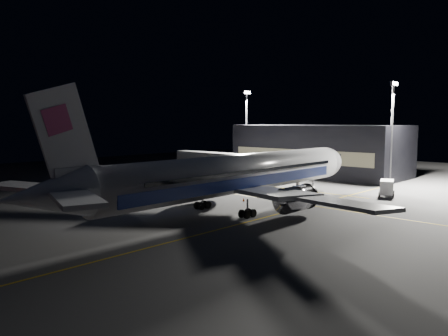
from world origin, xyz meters
TOP-DOWN VIEW (x-y plane):
  - ground at (0.00, 0.00)m, footprint 200.00×200.00m
  - guide_line_main at (10.00, 0.00)m, footprint 0.25×80.00m
  - guide_line_cross at (0.00, -6.00)m, footprint 70.00×0.25m
  - guide_line_side at (22.00, 10.00)m, footprint 0.25×40.00m
  - airliner at (-1.08, 0.00)m, footprint 61.48×54.22m
  - terminal at (45.98, 14.00)m, footprint 18.12×40.00m
  - jet_bridge at (22.00, 18.06)m, footprint 3.60×34.40m
  - floodlight_mast_north at (40.00, 31.99)m, footprint 2.40×0.68m
  - floodlight_mast_south at (40.00, -6.01)m, footprint 2.40×0.67m
  - service_truck at (26.77, -10.87)m, footprint 5.85×3.95m
  - baggage_tug at (-9.79, 18.40)m, footprint 2.96×2.51m
  - safety_cone_a at (6.00, 14.00)m, footprint 0.36×0.36m
  - safety_cone_b at (6.00, 4.00)m, footprint 0.37×0.37m
  - safety_cone_c at (-4.31, 11.49)m, footprint 0.43×0.43m

SIDE VIEW (x-z plane):
  - ground at x=0.00m, z-range 0.00..0.00m
  - guide_line_main at x=10.00m, z-range 0.00..0.01m
  - guide_line_cross at x=0.00m, z-range 0.00..0.01m
  - guide_line_side at x=22.00m, z-range 0.00..0.01m
  - safety_cone_a at x=6.00m, z-range 0.00..0.54m
  - safety_cone_b at x=6.00m, z-range 0.00..0.55m
  - safety_cone_c at x=-4.31m, z-range 0.00..0.65m
  - baggage_tug at x=-9.79m, z-range -0.08..1.88m
  - service_truck at x=26.77m, z-range 0.10..2.89m
  - jet_bridge at x=22.00m, z-range 1.43..7.73m
  - airliner at x=-1.08m, z-range -3.16..13.48m
  - terminal at x=45.98m, z-range 0.00..12.00m
  - floodlight_mast_north at x=40.00m, z-range 2.02..22.72m
  - floodlight_mast_south at x=40.00m, z-range 2.02..22.72m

